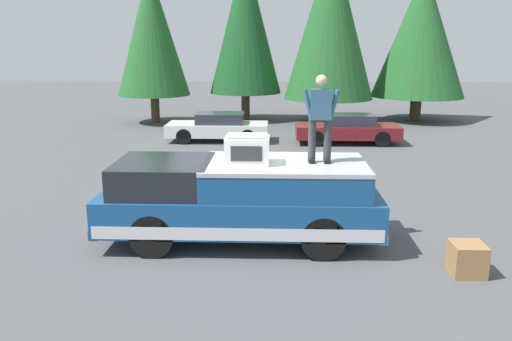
{
  "coord_description": "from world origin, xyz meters",
  "views": [
    {
      "loc": [
        -10.16,
        -0.84,
        3.91
      ],
      "look_at": [
        0.18,
        -0.45,
        1.35
      ],
      "focal_mm": 36.14,
      "sensor_mm": 36.0,
      "label": 1
    }
  ],
  "objects_px": {
    "pickup_truck": "(240,199)",
    "person_on_truck_bed": "(320,116)",
    "parked_car_maroon": "(348,129)",
    "compressor_unit": "(247,149)",
    "parked_car_white": "(218,127)",
    "wooden_crate": "(467,259)"
  },
  "relations": [
    {
      "from": "parked_car_white",
      "to": "wooden_crate",
      "type": "height_order",
      "value": "parked_car_white"
    },
    {
      "from": "compressor_unit",
      "to": "person_on_truck_bed",
      "type": "distance_m",
      "value": 1.54
    },
    {
      "from": "compressor_unit",
      "to": "person_on_truck_bed",
      "type": "bearing_deg",
      "value": -83.77
    },
    {
      "from": "wooden_crate",
      "to": "person_on_truck_bed",
      "type": "bearing_deg",
      "value": 59.99
    },
    {
      "from": "pickup_truck",
      "to": "person_on_truck_bed",
      "type": "height_order",
      "value": "person_on_truck_bed"
    },
    {
      "from": "compressor_unit",
      "to": "wooden_crate",
      "type": "xyz_separation_m",
      "value": [
        -1.28,
        -3.88,
        -1.65
      ]
    },
    {
      "from": "pickup_truck",
      "to": "parked_car_white",
      "type": "distance_m",
      "value": 11.08
    },
    {
      "from": "compressor_unit",
      "to": "parked_car_white",
      "type": "xyz_separation_m",
      "value": [
        11.1,
        1.8,
        -1.35
      ]
    },
    {
      "from": "compressor_unit",
      "to": "pickup_truck",
      "type": "bearing_deg",
      "value": 46.6
    },
    {
      "from": "compressor_unit",
      "to": "parked_car_white",
      "type": "height_order",
      "value": "compressor_unit"
    },
    {
      "from": "compressor_unit",
      "to": "parked_car_maroon",
      "type": "distance_m",
      "value": 11.44
    },
    {
      "from": "pickup_truck",
      "to": "compressor_unit",
      "type": "distance_m",
      "value": 1.07
    },
    {
      "from": "compressor_unit",
      "to": "person_on_truck_bed",
      "type": "relative_size",
      "value": 0.5
    },
    {
      "from": "person_on_truck_bed",
      "to": "parked_car_maroon",
      "type": "bearing_deg",
      "value": -10.82
    },
    {
      "from": "pickup_truck",
      "to": "parked_car_maroon",
      "type": "bearing_deg",
      "value": -18.55
    },
    {
      "from": "compressor_unit",
      "to": "person_on_truck_bed",
      "type": "height_order",
      "value": "person_on_truck_bed"
    },
    {
      "from": "parked_car_white",
      "to": "wooden_crate",
      "type": "bearing_deg",
      "value": -155.35
    },
    {
      "from": "parked_car_maroon",
      "to": "person_on_truck_bed",
      "type": "bearing_deg",
      "value": 169.18
    },
    {
      "from": "pickup_truck",
      "to": "wooden_crate",
      "type": "relative_size",
      "value": 9.89
    },
    {
      "from": "pickup_truck",
      "to": "compressor_unit",
      "type": "relative_size",
      "value": 6.6
    },
    {
      "from": "person_on_truck_bed",
      "to": "parked_car_white",
      "type": "height_order",
      "value": "person_on_truck_bed"
    },
    {
      "from": "person_on_truck_bed",
      "to": "parked_car_maroon",
      "type": "height_order",
      "value": "person_on_truck_bed"
    }
  ]
}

